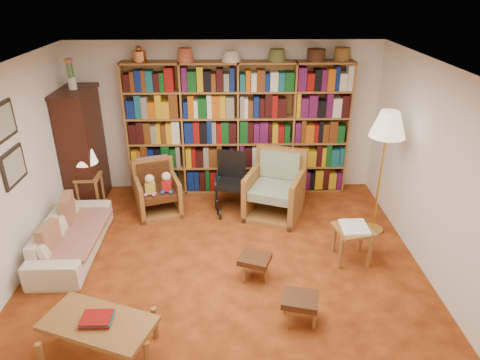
{
  "coord_description": "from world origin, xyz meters",
  "views": [
    {
      "loc": [
        0.09,
        -4.37,
        3.37
      ],
      "look_at": [
        0.2,
        0.6,
        1.01
      ],
      "focal_mm": 32.0,
      "sensor_mm": 36.0,
      "label": 1
    }
  ],
  "objects_px": {
    "armchair_leather": "(159,191)",
    "sofa": "(72,236)",
    "side_table_lamp": "(89,185)",
    "side_table_papers": "(353,234)",
    "coffee_table": "(99,325)",
    "armchair_sage": "(274,190)",
    "floor_lamp": "(388,129)",
    "footstool_a": "(255,261)",
    "footstool_b": "(300,302)",
    "wheelchair": "(232,183)"
  },
  "relations": [
    {
      "from": "armchair_leather",
      "to": "sofa",
      "type": "bearing_deg",
      "value": -130.71
    },
    {
      "from": "side_table_lamp",
      "to": "side_table_papers",
      "type": "bearing_deg",
      "value": -21.15
    },
    {
      "from": "side_table_papers",
      "to": "coffee_table",
      "type": "distance_m",
      "value": 3.21
    },
    {
      "from": "armchair_sage",
      "to": "side_table_papers",
      "type": "relative_size",
      "value": 2.07
    },
    {
      "from": "floor_lamp",
      "to": "side_table_papers",
      "type": "bearing_deg",
      "value": -125.86
    },
    {
      "from": "footstool_a",
      "to": "footstool_b",
      "type": "height_order",
      "value": "footstool_b"
    },
    {
      "from": "armchair_sage",
      "to": "side_table_papers",
      "type": "distance_m",
      "value": 1.58
    },
    {
      "from": "sofa",
      "to": "coffee_table",
      "type": "xyz_separation_m",
      "value": [
        0.86,
        -1.76,
        0.13
      ]
    },
    {
      "from": "wheelchair",
      "to": "footstool_b",
      "type": "relative_size",
      "value": 2.08
    },
    {
      "from": "armchair_leather",
      "to": "coffee_table",
      "type": "distance_m",
      "value": 2.91
    },
    {
      "from": "armchair_sage",
      "to": "wheelchair",
      "type": "distance_m",
      "value": 0.67
    },
    {
      "from": "sofa",
      "to": "coffee_table",
      "type": "height_order",
      "value": "sofa"
    },
    {
      "from": "wheelchair",
      "to": "footstool_b",
      "type": "bearing_deg",
      "value": -74.36
    },
    {
      "from": "armchair_leather",
      "to": "coffee_table",
      "type": "xyz_separation_m",
      "value": [
        -0.13,
        -2.91,
        0.04
      ]
    },
    {
      "from": "wheelchair",
      "to": "coffee_table",
      "type": "relative_size",
      "value": 0.78
    },
    {
      "from": "side_table_lamp",
      "to": "coffee_table",
      "type": "distance_m",
      "value": 3.13
    },
    {
      "from": "side_table_papers",
      "to": "footstool_a",
      "type": "distance_m",
      "value": 1.33
    },
    {
      "from": "coffee_table",
      "to": "sofa",
      "type": "bearing_deg",
      "value": 116.0
    },
    {
      "from": "footstool_a",
      "to": "footstool_b",
      "type": "bearing_deg",
      "value": -59.3
    },
    {
      "from": "armchair_sage",
      "to": "coffee_table",
      "type": "distance_m",
      "value": 3.41
    },
    {
      "from": "sofa",
      "to": "footstool_b",
      "type": "bearing_deg",
      "value": -115.98
    },
    {
      "from": "wheelchair",
      "to": "footstool_a",
      "type": "distance_m",
      "value": 1.84
    },
    {
      "from": "sofa",
      "to": "armchair_sage",
      "type": "height_order",
      "value": "armchair_sage"
    },
    {
      "from": "armchair_leather",
      "to": "footstool_a",
      "type": "height_order",
      "value": "armchair_leather"
    },
    {
      "from": "floor_lamp",
      "to": "coffee_table",
      "type": "height_order",
      "value": "floor_lamp"
    },
    {
      "from": "wheelchair",
      "to": "armchair_sage",
      "type": "bearing_deg",
      "value": -14.18
    },
    {
      "from": "sofa",
      "to": "footstool_a",
      "type": "xyz_separation_m",
      "value": [
        2.41,
        -0.6,
        0.0
      ]
    },
    {
      "from": "footstool_b",
      "to": "side_table_lamp",
      "type": "bearing_deg",
      "value": 139.1
    },
    {
      "from": "footstool_b",
      "to": "armchair_sage",
      "type": "bearing_deg",
      "value": 91.56
    },
    {
      "from": "wheelchair",
      "to": "coffee_table",
      "type": "height_order",
      "value": "wheelchair"
    },
    {
      "from": "armchair_sage",
      "to": "wheelchair",
      "type": "height_order",
      "value": "armchair_sage"
    },
    {
      "from": "floor_lamp",
      "to": "side_table_papers",
      "type": "height_order",
      "value": "floor_lamp"
    },
    {
      "from": "armchair_leather",
      "to": "coffee_table",
      "type": "height_order",
      "value": "armchair_leather"
    },
    {
      "from": "wheelchair",
      "to": "side_table_papers",
      "type": "bearing_deg",
      "value": -43.39
    },
    {
      "from": "coffee_table",
      "to": "floor_lamp",
      "type": "bearing_deg",
      "value": 33.59
    },
    {
      "from": "footstool_b",
      "to": "coffee_table",
      "type": "distance_m",
      "value": 2.04
    },
    {
      "from": "armchair_leather",
      "to": "floor_lamp",
      "type": "height_order",
      "value": "floor_lamp"
    },
    {
      "from": "armchair_leather",
      "to": "wheelchair",
      "type": "bearing_deg",
      "value": 3.2
    },
    {
      "from": "sofa",
      "to": "floor_lamp",
      "type": "relative_size",
      "value": 0.94
    },
    {
      "from": "side_table_lamp",
      "to": "armchair_leather",
      "type": "bearing_deg",
      "value": -3.41
    },
    {
      "from": "side_table_lamp",
      "to": "coffee_table",
      "type": "relative_size",
      "value": 0.49
    },
    {
      "from": "sofa",
      "to": "armchair_leather",
      "type": "distance_m",
      "value": 1.52
    },
    {
      "from": "sofa",
      "to": "armchair_leather",
      "type": "height_order",
      "value": "armchair_leather"
    },
    {
      "from": "side_table_lamp",
      "to": "footstool_a",
      "type": "bearing_deg",
      "value": -35.81
    },
    {
      "from": "floor_lamp",
      "to": "footstool_b",
      "type": "relative_size",
      "value": 4.08
    },
    {
      "from": "footstool_b",
      "to": "coffee_table",
      "type": "relative_size",
      "value": 0.38
    },
    {
      "from": "sofa",
      "to": "coffee_table",
      "type": "distance_m",
      "value": 1.96
    },
    {
      "from": "footstool_a",
      "to": "coffee_table",
      "type": "distance_m",
      "value": 1.94
    },
    {
      "from": "wheelchair",
      "to": "side_table_papers",
      "type": "xyz_separation_m",
      "value": [
        1.55,
        -1.46,
        -0.02
      ]
    },
    {
      "from": "armchair_leather",
      "to": "wheelchair",
      "type": "relative_size",
      "value": 0.93
    }
  ]
}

